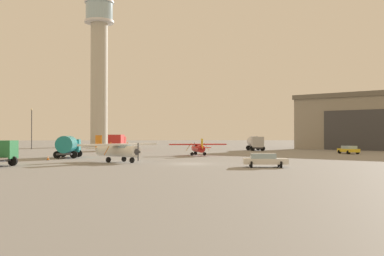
# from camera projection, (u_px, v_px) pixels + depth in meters

# --- Properties ---
(ground_plane) EXTENTS (400.00, 400.00, 0.00)m
(ground_plane) POSITION_uv_depth(u_px,v_px,m) (190.00, 164.00, 51.18)
(ground_plane) COLOR gray
(control_tower) EXTENTS (7.71, 7.71, 42.46)m
(control_tower) POSITION_uv_depth(u_px,v_px,m) (99.00, 62.00, 121.86)
(control_tower) COLOR #B2AD9E
(control_tower) RESTS_ON ground_plane
(hangar) EXTENTS (36.28, 35.89, 11.99)m
(hangar) POSITION_uv_depth(u_px,v_px,m) (380.00, 122.00, 100.03)
(hangar) COLOR gray
(hangar) RESTS_ON ground_plane
(airplane_red) EXTENTS (8.93, 7.00, 2.62)m
(airplane_red) POSITION_uv_depth(u_px,v_px,m) (198.00, 148.00, 70.86)
(airplane_red) COLOR red
(airplane_red) RESTS_ON ground_plane
(airplane_white) EXTENTS (8.64, 8.66, 3.16)m
(airplane_white) POSITION_uv_depth(u_px,v_px,m) (117.00, 150.00, 54.21)
(airplane_white) COLOR white
(airplane_white) RESTS_ON ground_plane
(truck_fuel_tanker_silver) EXTENTS (3.10, 5.94, 2.89)m
(truck_fuel_tanker_silver) POSITION_uv_depth(u_px,v_px,m) (255.00, 142.00, 92.77)
(truck_fuel_tanker_silver) COLOR #38383D
(truck_fuel_tanker_silver) RESTS_ON ground_plane
(truck_fuel_tanker_teal) EXTENTS (3.33, 6.54, 3.04)m
(truck_fuel_tanker_teal) POSITION_uv_depth(u_px,v_px,m) (68.00, 146.00, 64.13)
(truck_fuel_tanker_teal) COLOR #38383D
(truck_fuel_tanker_teal) RESTS_ON ground_plane
(truck_box_red) EXTENTS (3.68, 6.00, 3.20)m
(truck_box_red) POSITION_uv_depth(u_px,v_px,m) (117.00, 142.00, 92.15)
(truck_box_red) COLOR #38383D
(truck_box_red) RESTS_ON ground_plane
(car_yellow) EXTENTS (2.75, 4.32, 1.37)m
(car_yellow) POSITION_uv_depth(u_px,v_px,m) (349.00, 149.00, 76.85)
(car_yellow) COLOR gold
(car_yellow) RESTS_ON ground_plane
(car_white) EXTENTS (4.53, 2.66, 1.37)m
(car_white) POSITION_uv_depth(u_px,v_px,m) (265.00, 160.00, 45.80)
(car_white) COLOR white
(car_white) RESTS_ON ground_plane
(light_post_west) EXTENTS (0.44, 0.44, 8.89)m
(light_post_west) POSITION_uv_depth(u_px,v_px,m) (32.00, 125.00, 100.25)
(light_post_west) COLOR #38383D
(light_post_west) RESTS_ON ground_plane
(traffic_cone_near_left) EXTENTS (0.36, 0.36, 0.57)m
(traffic_cone_near_left) POSITION_uv_depth(u_px,v_px,m) (48.00, 158.00, 58.02)
(traffic_cone_near_left) COLOR black
(traffic_cone_near_left) RESTS_ON ground_plane
(traffic_cone_near_right) EXTENTS (0.36, 0.36, 0.72)m
(traffic_cone_near_right) POSITION_uv_depth(u_px,v_px,m) (14.00, 156.00, 61.97)
(traffic_cone_near_right) COLOR black
(traffic_cone_near_right) RESTS_ON ground_plane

